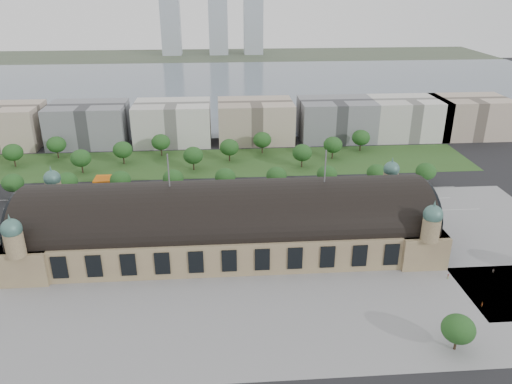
{
  "coord_description": "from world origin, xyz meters",
  "views": [
    {
      "loc": [
        -1.83,
        -162.97,
        93.04
      ],
      "look_at": [
        11.85,
        19.2,
        14.0
      ],
      "focal_mm": 35.0,
      "sensor_mm": 36.0,
      "label": 1
    }
  ],
  "objects": [
    {
      "name": "traffic_car_5",
      "position": [
        50.32,
        46.81,
        0.83
      ],
      "size": [
        5.07,
        1.94,
        1.65
      ],
      "primitive_type": "imported",
      "rotation": [
        0.0,
        0.0,
        1.61
      ],
      "color": "#4E5055",
      "rests_on": "ground"
    },
    {
      "name": "tree_belt_10",
      "position": [
        60.0,
        95.0,
        8.05
      ],
      "size": [
        10.4,
        10.4,
        12.48
      ],
      "color": "#2D2116",
      "rests_on": "ground"
    },
    {
      "name": "traffic_car_4",
      "position": [
        8.93,
        35.19,
        0.63
      ],
      "size": [
        3.84,
        1.82,
        1.27
      ],
      "primitive_type": "imported",
      "rotation": [
        0.0,
        0.0,
        -1.48
      ],
      "color": "#1C204E",
      "rests_on": "ground"
    },
    {
      "name": "far_tower_right",
      "position": [
        45.0,
        508.0,
        37.5
      ],
      "size": [
        24.0,
        24.0,
        75.0
      ],
      "primitive_type": "cube",
      "color": "#9EA8B2",
      "rests_on": "ground"
    },
    {
      "name": "pedestrian_2",
      "position": [
        89.81,
        -24.14,
        0.91
      ],
      "size": [
        0.99,
        0.98,
        1.82
      ],
      "primitive_type": "imported",
      "rotation": [
        0.0,
        0.0,
        2.39
      ],
      "color": "gray",
      "rests_on": "ground"
    },
    {
      "name": "tree_plaza_s",
      "position": [
        60.0,
        -60.0,
        6.8
      ],
      "size": [
        9.0,
        9.0,
        10.64
      ],
      "color": "#2D2116",
      "rests_on": "ground"
    },
    {
      "name": "bus_east",
      "position": [
        22.91,
        27.0,
        1.75
      ],
      "size": [
        12.72,
        3.6,
        3.51
      ],
      "primitive_type": "imported",
      "rotation": [
        0.0,
        0.0,
        1.52
      ],
      "color": "beige",
      "rests_on": "ground"
    },
    {
      "name": "tree_belt_8",
      "position": [
        22.0,
        107.0,
        8.05
      ],
      "size": [
        10.4,
        10.4,
        12.48
      ],
      "color": "#2D2116",
      "rests_on": "ground"
    },
    {
      "name": "traffic_car_1",
      "position": [
        -93.78,
        39.34,
        0.73
      ],
      "size": [
        4.57,
        2.1,
        1.45
      ],
      "primitive_type": "imported",
      "rotation": [
        0.0,
        0.0,
        1.7
      ],
      "color": "gray",
      "rests_on": "ground"
    },
    {
      "name": "far_tower_left",
      "position": [
        -60.0,
        508.0,
        40.0
      ],
      "size": [
        24.0,
        24.0,
        80.0
      ],
      "primitive_type": "cube",
      "color": "#9EA8B2",
      "rests_on": "ground"
    },
    {
      "name": "petrol_station",
      "position": [
        -53.91,
        65.28,
        2.95
      ],
      "size": [
        14.0,
        13.0,
        5.05
      ],
      "color": "#D65F0C",
      "rests_on": "ground"
    },
    {
      "name": "tree_belt_2",
      "position": [
        -92.0,
        107.0,
        8.05
      ],
      "size": [
        10.4,
        10.4,
        12.48
      ],
      "color": "#2D2116",
      "rests_on": "ground"
    },
    {
      "name": "road_slab",
      "position": [
        -20.0,
        38.0,
        0.0
      ],
      "size": [
        260.0,
        26.0,
        0.1
      ],
      "primitive_type": "cube",
      "color": "black",
      "rests_on": "ground"
    },
    {
      "name": "pedestrian_0",
      "position": [
        72.88,
        -26.49,
        0.87
      ],
      "size": [
        0.92,
        0.61,
        1.74
      ],
      "primitive_type": "imported",
      "rotation": [
        0.0,
        0.0,
        -0.15
      ],
      "color": "gray",
      "rests_on": "ground"
    },
    {
      "name": "tree_belt_7",
      "position": [
        3.0,
        95.0,
        8.05
      ],
      "size": [
        10.4,
        10.4,
        12.48
      ],
      "color": "#2D2116",
      "rests_on": "ground"
    },
    {
      "name": "grass_belt",
      "position": [
        -15.0,
        93.0,
        0.0
      ],
      "size": [
        300.0,
        45.0,
        0.1
      ],
      "primitive_type": "cube",
      "color": "#2F5020",
      "rests_on": "ground"
    },
    {
      "name": "tree_belt_11",
      "position": [
        79.0,
        107.0,
        8.05
      ],
      "size": [
        10.4,
        10.4,
        12.48
      ],
      "color": "#2D2116",
      "rests_on": "ground"
    },
    {
      "name": "traffic_car_6",
      "position": [
        78.8,
        32.64,
        0.65
      ],
      "size": [
        4.72,
        2.29,
        1.3
      ],
      "primitive_type": "imported",
      "rotation": [
        0.0,
        0.0,
        -1.6
      ],
      "color": "silver",
      "rests_on": "ground"
    },
    {
      "name": "lake",
      "position": [
        0.0,
        298.0,
        0.0
      ],
      "size": [
        700.0,
        320.0,
        0.08
      ],
      "primitive_type": "cube",
      "color": "slate",
      "rests_on": "ground"
    },
    {
      "name": "traffic_car_2",
      "position": [
        -44.67,
        34.7,
        0.66
      ],
      "size": [
        4.88,
        2.42,
        1.33
      ],
      "primitive_type": "imported",
      "rotation": [
        0.0,
        0.0,
        -1.52
      ],
      "color": "black",
      "rests_on": "ground"
    },
    {
      "name": "traffic_car_3",
      "position": [
        -35.86,
        42.27,
        0.7
      ],
      "size": [
        4.93,
        2.19,
        1.4
      ],
      "primitive_type": "imported",
      "rotation": [
        0.0,
        0.0,
        1.52
      ],
      "color": "maroon",
      "rests_on": "ground"
    },
    {
      "name": "office_7",
      "position": [
        155.0,
        133.0,
        12.0
      ],
      "size": [
        45.0,
        32.0,
        24.0
      ],
      "primitive_type": "cube",
      "color": "#BFAB96",
      "rests_on": "ground"
    },
    {
      "name": "tree_row_5",
      "position": [
        0.0,
        53.0,
        7.43
      ],
      "size": [
        9.6,
        9.6,
        11.52
      ],
      "color": "#2D2116",
      "rests_on": "ground"
    },
    {
      "name": "office_3",
      "position": [
        -30.0,
        133.0,
        12.0
      ],
      "size": [
        45.0,
        32.0,
        24.0
      ],
      "primitive_type": "cube",
      "color": "silver",
      "rests_on": "ground"
    },
    {
      "name": "pedestrian_1",
      "position": [
        76.61,
        -42.36,
        0.97
      ],
      "size": [
        0.59,
        0.78,
        1.95
      ],
      "primitive_type": "imported",
      "rotation": [
        0.0,
        0.0,
        1.39
      ],
      "color": "gray",
      "rests_on": "ground"
    },
    {
      "name": "office_1",
      "position": [
        -130.0,
        133.0,
        12.0
      ],
      "size": [
        45.0,
        32.0,
        24.0
      ],
      "primitive_type": "cube",
      "color": "#BFAB96",
      "rests_on": "ground"
    },
    {
      "name": "parked_car_1",
      "position": [
        -71.9,
        21.15,
        0.73
      ],
      "size": [
        5.75,
        4.15,
        1.45
      ],
      "primitive_type": "imported",
      "rotation": [
        0.0,
        0.0,
        -1.2
      ],
      "color": "maroon",
      "rests_on": "ground"
    },
    {
      "name": "bus_mid",
      "position": [
        15.23,
        32.0,
        1.54
      ],
      "size": [
        11.15,
        2.98,
        3.08
      ],
      "primitive_type": "imported",
      "rotation": [
        0.0,
        0.0,
        1.61
      ],
      "color": "beige",
      "rests_on": "ground"
    },
    {
      "name": "tree_belt_3",
      "position": [
        -73.0,
        83.0,
        8.05
      ],
      "size": [
        10.4,
        10.4,
        12.48
      ],
      "color": "#2D2116",
      "rests_on": "ground"
    },
    {
      "name": "parked_car_6",
      "position": [
        -27.75,
        23.96,
        0.83
      ],
      "size": [
        6.05,
        5.01,
        1.65
      ],
      "primitive_type": "imported",
      "rotation": [
        0.0,
        0.0,
        -1.0
      ],
      "color": "black",
      "rests_on": "ground"
    },
    {
      "name": "tree_belt_1",
      "position": [
        -111.0,
        95.0,
        8.05
      ],
      "size": [
        10.4,
        10.4,
        12.48
      ],
      "color": "#2D2116",
      "rests_on": "ground"
    },
    {
      "name": "tree_row_1",
      "position": [
        -96.0,
        53.0,
        7.43
      ],
      "size": [
        9.6,
        9.6,
        11.52
      ],
      "color": "#2D2116",
      "rests_on": "ground"
    },
    {
      "name": "plaza_east",
      "position": [
        103.0,
        0.0,
        0.0
      ],
      "size": [
        56.0,
        100.0,
        0.12
      ],
      "primitive_type": "cube",
      "color": "gray",
      "rests_on": "ground"
    },
    {
      "name": "tree_row_7",
      "position": [
        48.0,
        53.0,
        7.43
      ],
      "size": [
        9.6,
        9.6,
        11.52
      ],
      "color": "#2D2116",
      "rests_on": "ground"
    },
    {
      "name": "ground",
      "position": [
        0.0,
        0.0,
        0.0
      ],
      "size": [
        900.0,
        900.0,
        0.0
      ],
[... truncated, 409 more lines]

